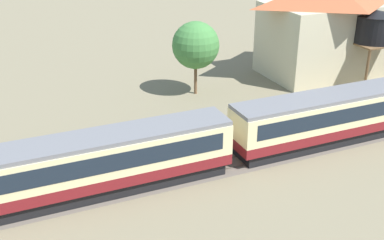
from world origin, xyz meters
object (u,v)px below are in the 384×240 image
object	(u,v)px
yard_tree_1	(196,45)
passenger_train	(233,135)
water_tower	(374,27)
station_house_terracotta_roof	(324,25)

from	to	relation	value
yard_tree_1	passenger_train	bearing A→B (deg)	-102.99
water_tower	yard_tree_1	bearing A→B (deg)	166.86
water_tower	station_house_terracotta_roof	bearing A→B (deg)	121.26
passenger_train	water_tower	world-z (taller)	water_tower
passenger_train	station_house_terracotta_roof	bearing A→B (deg)	37.43
passenger_train	station_house_terracotta_roof	size ratio (longest dim) A/B	5.99
station_house_terracotta_roof	water_tower	world-z (taller)	station_house_terracotta_roof
passenger_train	yard_tree_1	world-z (taller)	yard_tree_1
station_house_terracotta_roof	yard_tree_1	bearing A→B (deg)	-179.14
water_tower	yard_tree_1	xyz separation A→B (m)	(-18.47, 4.31, -0.99)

